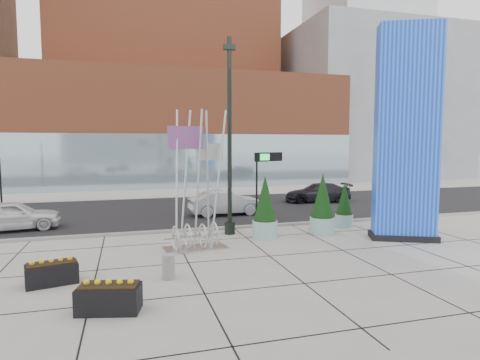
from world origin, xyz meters
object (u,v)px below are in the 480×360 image
object	(u,v)px
blue_pylon	(406,137)
car_white_west	(12,216)
car_silver_mid	(226,203)
lamp_post	(230,155)
overhead_street_sign	(269,163)
public_art_sculpture	(195,213)
concrete_bollard	(169,267)

from	to	relation	value
blue_pylon	car_white_west	bearing A→B (deg)	-177.18
blue_pylon	car_silver_mid	bearing A→B (deg)	151.30
car_white_west	lamp_post	bearing A→B (deg)	-118.40
lamp_post	overhead_street_sign	xyz separation A→B (m)	(2.13, 0.63, -0.43)
lamp_post	overhead_street_sign	size ratio (longest dim) A/B	2.38
car_white_west	car_silver_mid	distance (m)	10.87
lamp_post	public_art_sculpture	world-z (taller)	lamp_post
car_silver_mid	concrete_bollard	bearing A→B (deg)	154.48
concrete_bollard	car_silver_mid	distance (m)	11.09
overhead_street_sign	car_white_west	xyz separation A→B (m)	(-11.91, 2.82, -2.45)
lamp_post	overhead_street_sign	distance (m)	2.26
concrete_bollard	overhead_street_sign	size ratio (longest dim) A/B	0.21
lamp_post	blue_pylon	bearing A→B (deg)	-23.50
blue_pylon	overhead_street_sign	world-z (taller)	blue_pylon
car_silver_mid	public_art_sculpture	bearing A→B (deg)	154.54
blue_pylon	concrete_bollard	size ratio (longest dim) A/B	11.97
lamp_post	public_art_sculpture	size ratio (longest dim) A/B	1.62
concrete_bollard	car_white_west	distance (m)	10.97
overhead_street_sign	car_white_west	distance (m)	12.48
concrete_bollard	car_silver_mid	xyz separation A→B (m)	(4.34, 10.20, 0.33)
car_white_west	car_silver_mid	size ratio (longest dim) A/B	0.99
car_silver_mid	lamp_post	bearing A→B (deg)	165.57
concrete_bollard	car_white_west	world-z (taller)	car_white_west
public_art_sculpture	car_silver_mid	distance (m)	7.59
car_white_west	car_silver_mid	bearing A→B (deg)	-91.94
blue_pylon	lamp_post	world-z (taller)	blue_pylon
concrete_bollard	overhead_street_sign	bearing A→B (deg)	47.96
public_art_sculpture	overhead_street_sign	size ratio (longest dim) A/B	1.47
lamp_post	car_white_west	bearing A→B (deg)	160.57
concrete_bollard	car_silver_mid	size ratio (longest dim) A/B	0.18
blue_pylon	public_art_sculpture	world-z (taller)	blue_pylon
public_art_sculpture	lamp_post	bearing A→B (deg)	41.40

